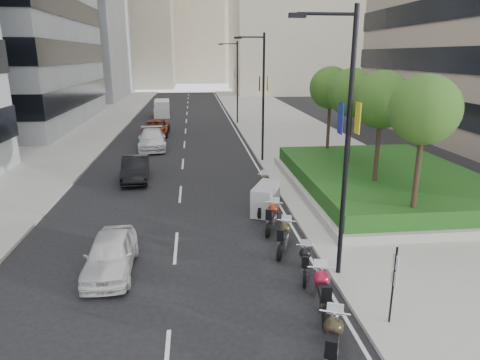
{
  "coord_description": "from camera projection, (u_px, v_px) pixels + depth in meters",
  "views": [
    {
      "loc": [
        -0.62,
        -12.13,
        7.53
      ],
      "look_at": [
        1.42,
        6.64,
        2.0
      ],
      "focal_mm": 32.0,
      "sensor_mm": 36.0,
      "label": 1
    }
  ],
  "objects": [
    {
      "name": "motorcycle_4",
      "position": [
        272.0,
        217.0,
        19.02
      ],
      "size": [
        1.05,
        2.17,
        1.14
      ],
      "rotation": [
        0.0,
        0.0,
        1.2
      ],
      "color": "black",
      "rests_on": "ground"
    },
    {
      "name": "car_c",
      "position": [
        152.0,
        139.0,
        35.54
      ],
      "size": [
        2.68,
        5.64,
        1.59
      ],
      "primitive_type": "imported",
      "rotation": [
        0.0,
        0.0,
        0.09
      ],
      "color": "silver",
      "rests_on": "ground"
    },
    {
      "name": "delivery_van",
      "position": [
        162.0,
        109.0,
        54.34
      ],
      "size": [
        2.1,
        4.91,
        2.02
      ],
      "rotation": [
        0.0,
        0.0,
        0.06
      ],
      "color": "white",
      "rests_on": "ground"
    },
    {
      "name": "motorcycle_0",
      "position": [
        332.0,
        343.0,
        10.67
      ],
      "size": [
        1.09,
        2.24,
        1.17
      ],
      "rotation": [
        0.0,
        0.0,
        1.19
      ],
      "color": "black",
      "rests_on": "ground"
    },
    {
      "name": "building_cream_right",
      "position": [
        301.0,
        2.0,
        87.3
      ],
      "size": [
        28.0,
        24.0,
        36.0
      ],
      "primitive_type": "cube",
      "color": "#B7AD93",
      "rests_on": "ground"
    },
    {
      "name": "car_d",
      "position": [
        156.0,
        128.0,
        41.56
      ],
      "size": [
        2.46,
        5.22,
        1.44
      ],
      "primitive_type": "imported",
      "rotation": [
        0.0,
        0.0,
        -0.01
      ],
      "color": "maroon",
      "rests_on": "ground"
    },
    {
      "name": "planter",
      "position": [
        384.0,
        187.0,
        24.23
      ],
      "size": [
        10.0,
        14.0,
        0.4
      ],
      "primitive_type": "cube",
      "color": "#A3A198",
      "rests_on": "sidewalk_right"
    },
    {
      "name": "motorcycle_1",
      "position": [
        322.0,
        292.0,
        12.9
      ],
      "size": [
        0.81,
        2.43,
        1.22
      ],
      "rotation": [
        0.0,
        0.0,
        1.41
      ],
      "color": "black",
      "rests_on": "ground"
    },
    {
      "name": "tree_3",
      "position": [
        331.0,
        88.0,
        28.38
      ],
      "size": [
        2.8,
        2.8,
        6.3
      ],
      "color": "#332319",
      "rests_on": "planter"
    },
    {
      "name": "sidewalk_left",
      "position": [
        75.0,
        136.0,
        41.12
      ],
      "size": [
        8.0,
        100.0,
        0.15
      ],
      "primitive_type": "cube",
      "color": "#9E9B93",
      "rests_on": "ground"
    },
    {
      "name": "motorcycle_2",
      "position": [
        305.0,
        262.0,
        15.01
      ],
      "size": [
        0.76,
        1.97,
        1.0
      ],
      "rotation": [
        0.0,
        0.0,
        1.31
      ],
      "color": "black",
      "rests_on": "ground"
    },
    {
      "name": "lamp_post_2",
      "position": [
        236.0,
        78.0,
        47.11
      ],
      "size": [
        2.34,
        0.45,
        9.0
      ],
      "color": "black",
      "rests_on": "ground"
    },
    {
      "name": "ground",
      "position": [
        218.0,
        298.0,
        13.76
      ],
      "size": [
        160.0,
        160.0,
        0.0
      ],
      "primitive_type": "plane",
      "color": "black",
      "rests_on": "ground"
    },
    {
      "name": "building_cream_left",
      "position": [
        118.0,
        14.0,
        102.53
      ],
      "size": [
        26.0,
        24.0,
        34.0
      ],
      "primitive_type": "cube",
      "color": "#B7AD93",
      "rests_on": "ground"
    },
    {
      "name": "tree_2",
      "position": [
        352.0,
        93.0,
        24.56
      ],
      "size": [
        2.8,
        2.8,
        6.3
      ],
      "color": "#332319",
      "rests_on": "planter"
    },
    {
      "name": "parking_sign",
      "position": [
        394.0,
        281.0,
        11.94
      ],
      "size": [
        0.06,
        0.32,
        2.5
      ],
      "color": "black",
      "rests_on": "ground"
    },
    {
      "name": "sidewalk_right",
      "position": [
        289.0,
        132.0,
        43.29
      ],
      "size": [
        10.0,
        100.0,
        0.15
      ],
      "primitive_type": "cube",
      "color": "#9E9B93",
      "rests_on": "ground"
    },
    {
      "name": "car_a",
      "position": [
        111.0,
        254.0,
        15.27
      ],
      "size": [
        1.72,
        4.11,
        1.39
      ],
      "primitive_type": "imported",
      "rotation": [
        0.0,
        0.0,
        0.02
      ],
      "color": "silver",
      "rests_on": "ground"
    },
    {
      "name": "lamp_post_1",
      "position": [
        261.0,
        92.0,
        29.94
      ],
      "size": [
        2.34,
        0.45,
        9.0
      ],
      "color": "black",
      "rests_on": "ground"
    },
    {
      "name": "lamp_post_0",
      "position": [
        343.0,
        135.0,
        13.72
      ],
      "size": [
        2.34,
        0.45,
        9.0
      ],
      "color": "black",
      "rests_on": "ground"
    },
    {
      "name": "motorcycle_5",
      "position": [
        266.0,
        199.0,
        21.13
      ],
      "size": [
        1.79,
        2.5,
        1.41
      ],
      "rotation": [
        0.0,
        0.0,
        1.16
      ],
      "color": "black",
      "rests_on": "ground"
    },
    {
      "name": "building_grey_far",
      "position": [
        55.0,
        10.0,
        73.85
      ],
      "size": [
        22.0,
        26.0,
        30.0
      ],
      "primitive_type": "cube",
      "color": "gray",
      "rests_on": "ground"
    },
    {
      "name": "tree_1",
      "position": [
        382.0,
        100.0,
        20.74
      ],
      "size": [
        2.8,
        2.8,
        6.3
      ],
      "color": "#332319",
      "rests_on": "planter"
    },
    {
      "name": "lane_centre",
      "position": [
        185.0,
        134.0,
        42.22
      ],
      "size": [
        0.12,
        100.0,
        0.01
      ],
      "primitive_type": "cube",
      "color": "silver",
      "rests_on": "ground"
    },
    {
      "name": "motorcycle_6",
      "position": [
        265.0,
        186.0,
        23.43
      ],
      "size": [
        0.78,
        2.34,
        1.17
      ],
      "rotation": [
        0.0,
        0.0,
        1.39
      ],
      "color": "black",
      "rests_on": "ground"
    },
    {
      "name": "lane_edge",
      "position": [
        238.0,
        133.0,
        42.76
      ],
      "size": [
        0.12,
        100.0,
        0.01
      ],
      "primitive_type": "cube",
      "color": "silver",
      "rests_on": "ground"
    },
    {
      "name": "car_b",
      "position": [
        135.0,
        169.0,
        26.57
      ],
      "size": [
        1.86,
        4.57,
        1.47
      ],
      "primitive_type": "imported",
      "rotation": [
        0.0,
        0.0,
        0.07
      ],
      "color": "black",
      "rests_on": "ground"
    },
    {
      "name": "hedge",
      "position": [
        385.0,
        177.0,
        24.06
      ],
      "size": [
        9.4,
        13.4,
        0.8
      ],
      "primitive_type": "cube",
      "color": "#134514",
      "rests_on": "planter"
    },
    {
      "name": "motorcycle_3",
      "position": [
        284.0,
        237.0,
        16.94
      ],
      "size": [
        1.05,
        2.13,
        1.12
      ],
      "rotation": [
        0.0,
        0.0,
        1.19
      ],
      "color": "black",
      "rests_on": "ground"
    },
    {
      "name": "building_cream_centre",
      "position": [
        200.0,
        14.0,
        123.12
      ],
      "size": [
        30.0,
        24.0,
        38.0
      ],
      "primitive_type": "cube",
      "color": "#B7AD93",
      "rests_on": "ground"
    },
    {
      "name": "tree_0",
      "position": [
        425.0,
        110.0,
        16.93
      ],
      "size": [
        2.8,
        2.8,
        6.3
      ],
      "color": "#332319",
      "rests_on": "planter"
    }
  ]
}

